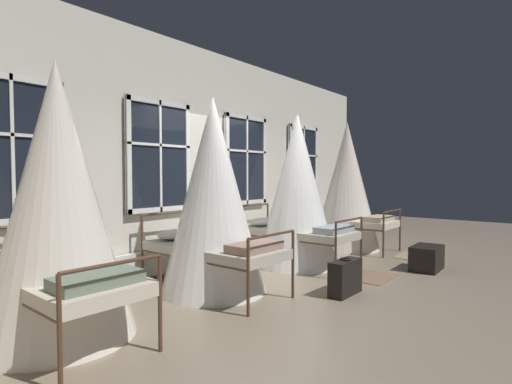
{
  "coord_description": "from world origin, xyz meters",
  "views": [
    {
      "loc": [
        -4.7,
        -3.71,
        1.52
      ],
      "look_at": [
        -0.09,
        -0.02,
        1.26
      ],
      "focal_mm": 28.25,
      "sensor_mm": 36.0,
      "label": 1
    }
  ],
  "objects_px": {
    "cot_second": "(213,197)",
    "cot_fourth": "(347,187)",
    "cot_third": "(297,191)",
    "suitcase_dark": "(345,277)",
    "travel_trunk": "(427,258)",
    "cot_first": "(58,204)"
  },
  "relations": [
    {
      "from": "cot_fourth",
      "to": "travel_trunk",
      "type": "bearing_deg",
      "value": 153.96
    },
    {
      "from": "suitcase_dark",
      "to": "travel_trunk",
      "type": "xyz_separation_m",
      "value": [
        2.03,
        -0.42,
        -0.03
      ]
    },
    {
      "from": "cot_fourth",
      "to": "cot_second",
      "type": "bearing_deg",
      "value": 91.3
    },
    {
      "from": "cot_first",
      "to": "cot_third",
      "type": "distance_m",
      "value": 3.93
    },
    {
      "from": "cot_fourth",
      "to": "travel_trunk",
      "type": "xyz_separation_m",
      "value": [
        -0.94,
        -1.86,
        -1.07
      ]
    },
    {
      "from": "cot_first",
      "to": "cot_fourth",
      "type": "relative_size",
      "value": 0.99
    },
    {
      "from": "cot_second",
      "to": "cot_fourth",
      "type": "height_order",
      "value": "cot_fourth"
    },
    {
      "from": "suitcase_dark",
      "to": "cot_first",
      "type": "bearing_deg",
      "value": 153.94
    },
    {
      "from": "cot_fourth",
      "to": "suitcase_dark",
      "type": "bearing_deg",
      "value": 116.71
    },
    {
      "from": "cot_first",
      "to": "cot_third",
      "type": "height_order",
      "value": "cot_first"
    },
    {
      "from": "cot_third",
      "to": "cot_second",
      "type": "bearing_deg",
      "value": 90.74
    },
    {
      "from": "cot_second",
      "to": "cot_third",
      "type": "distance_m",
      "value": 1.97
    },
    {
      "from": "cot_second",
      "to": "travel_trunk",
      "type": "relative_size",
      "value": 3.96
    },
    {
      "from": "cot_second",
      "to": "suitcase_dark",
      "type": "xyz_separation_m",
      "value": [
        0.94,
        -1.41,
        -1.01
      ]
    },
    {
      "from": "cot_second",
      "to": "cot_third",
      "type": "bearing_deg",
      "value": -89.54
    },
    {
      "from": "cot_first",
      "to": "suitcase_dark",
      "type": "xyz_separation_m",
      "value": [
        2.9,
        -1.47,
        -1.03
      ]
    },
    {
      "from": "cot_fourth",
      "to": "travel_trunk",
      "type": "height_order",
      "value": "cot_fourth"
    },
    {
      "from": "cot_first",
      "to": "cot_third",
      "type": "bearing_deg",
      "value": -89.54
    },
    {
      "from": "cot_first",
      "to": "cot_fourth",
      "type": "xyz_separation_m",
      "value": [
        5.86,
        -0.03,
        0.01
      ]
    },
    {
      "from": "suitcase_dark",
      "to": "travel_trunk",
      "type": "bearing_deg",
      "value": -10.84
    },
    {
      "from": "cot_first",
      "to": "cot_third",
      "type": "xyz_separation_m",
      "value": [
        3.93,
        -0.07,
        -0.01
      ]
    },
    {
      "from": "cot_fourth",
      "to": "travel_trunk",
      "type": "relative_size",
      "value": 4.06
    }
  ]
}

